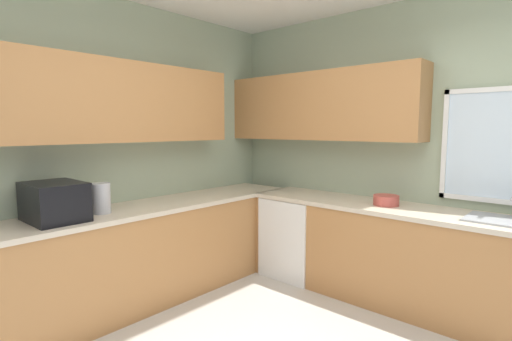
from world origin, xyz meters
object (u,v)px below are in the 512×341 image
(sink_assembly, at_px, (511,221))
(bowl, at_px, (386,200))
(dishwasher, at_px, (298,236))
(kettle, at_px, (101,198))
(microwave, at_px, (54,202))

(sink_assembly, relative_size, bowl, 2.62)
(dishwasher, bearing_deg, sink_assembly, 1.10)
(sink_assembly, xyz_separation_m, bowl, (-0.95, -0.01, 0.03))
(kettle, distance_m, bowl, 2.46)
(bowl, bearing_deg, kettle, -130.32)
(dishwasher, bearing_deg, kettle, -109.12)
(dishwasher, xyz_separation_m, microwave, (-0.66, -2.20, 0.61))
(microwave, xyz_separation_m, bowl, (1.61, 2.23, -0.10))
(microwave, bearing_deg, dishwasher, 73.30)
(kettle, xyz_separation_m, bowl, (1.59, 1.88, -0.08))
(dishwasher, distance_m, bowl, 1.08)
(dishwasher, height_order, bowl, bowl)
(dishwasher, relative_size, bowl, 3.72)
(microwave, height_order, sink_assembly, microwave)
(kettle, xyz_separation_m, sink_assembly, (2.55, 1.88, -0.11))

